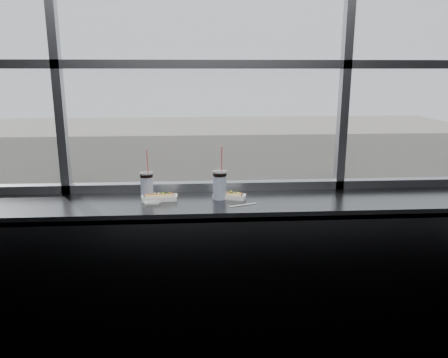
{
  "coord_description": "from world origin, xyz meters",
  "views": [
    {
      "loc": [
        -0.07,
        -1.61,
        1.96
      ],
      "look_at": [
        0.12,
        1.23,
        1.25
      ],
      "focal_mm": 35.0,
      "sensor_mm": 36.0,
      "label": 1
    }
  ],
  "objects": [
    {
      "name": "tree_left",
      "position": [
        -9.99,
        29.5,
        -7.83
      ],
      "size": [
        2.99,
        2.99,
        4.67
      ],
      "color": "#47382B",
      "rests_on": "far_sidewalk"
    },
    {
      "name": "car_far_b",
      "position": [
        1.66,
        25.5,
        -10.02
      ],
      "size": [
        2.52,
        5.6,
        1.84
      ],
      "primitive_type": "imported",
      "rotation": [
        0.0,
        0.0,
        1.61
      ],
      "color": "maroon",
      "rests_on": "street_asphalt"
    },
    {
      "name": "loose_straw",
      "position": [
        0.23,
        1.1,
        1.1
      ],
      "size": [
        0.19,
        0.07,
        0.01
      ],
      "primitive_type": "cylinder",
      "rotation": [
        0.0,
        1.57,
        0.34
      ],
      "color": "white",
      "rests_on": "counter"
    },
    {
      "name": "car_near_c",
      "position": [
        0.86,
        17.5,
        -9.9
      ],
      "size": [
        3.02,
        6.4,
        2.08
      ],
      "primitive_type": "imported",
      "rotation": [
        0.0,
        0.0,
        1.5
      ],
      "color": "maroon",
      "rests_on": "street_asphalt"
    },
    {
      "name": "hotdog_tray_left",
      "position": [
        -0.32,
        1.25,
        1.12
      ],
      "size": [
        0.24,
        0.09,
        0.06
      ],
      "rotation": [
        0.0,
        0.0,
        0.06
      ],
      "color": "white",
      "rests_on": "counter"
    },
    {
      "name": "tree_center",
      "position": [
        1.45,
        29.5,
        -8.04
      ],
      "size": [
        2.8,
        2.8,
        4.37
      ],
      "color": "#47382B",
      "rests_on": "far_sidewalk"
    },
    {
      "name": "counter",
      "position": [
        0.0,
        1.23,
        1.07
      ],
      "size": [
        6.0,
        0.55,
        0.06
      ],
      "primitive_type": "cube",
      "color": "#505154",
      "rests_on": "ground"
    },
    {
      "name": "tree_right",
      "position": [
        11.05,
        29.5,
        -7.85
      ],
      "size": [
        2.98,
        2.98,
        4.65
      ],
      "color": "#47382B",
      "rests_on": "far_sidewalk"
    },
    {
      "name": "pedestrian_d",
      "position": [
        10.59,
        29.92,
        -10.03
      ],
      "size": [
        0.62,
        0.83,
        1.86
      ],
      "primitive_type": "imported",
      "rotation": [
        0.0,
        0.0,
        4.71
      ],
      "color": "#66605B",
      "rests_on": "far_sidewalk"
    },
    {
      "name": "far_sidewalk",
      "position": [
        0.0,
        29.5,
        -10.98
      ],
      "size": [
        80.0,
        6.0,
        0.04
      ],
      "primitive_type": "cube",
      "color": "gray",
      "rests_on": "plaza_ground"
    },
    {
      "name": "far_building",
      "position": [
        0.0,
        39.5,
        -7.0
      ],
      "size": [
        50.0,
        14.0,
        8.0
      ],
      "primitive_type": "cube",
      "color": "#A1978B",
      "rests_on": "plaza_ground"
    },
    {
      "name": "soda_cup_left",
      "position": [
        -0.41,
        1.31,
        1.2
      ],
      "size": [
        0.09,
        0.09,
        0.35
      ],
      "color": "white",
      "rests_on": "counter"
    },
    {
      "name": "soda_cup_right",
      "position": [
        0.09,
        1.27,
        1.21
      ],
      "size": [
        0.1,
        0.1,
        0.37
      ],
      "color": "white",
      "rests_on": "counter"
    },
    {
      "name": "car_near_d",
      "position": [
        5.01,
        17.5,
        -9.99
      ],
      "size": [
        2.9,
        5.88,
        1.89
      ],
      "primitive_type": "imported",
      "rotation": [
        0.0,
        0.0,
        1.47
      ],
      "color": "white",
      "rests_on": "street_asphalt"
    },
    {
      "name": "window_mullions",
      "position": [
        0.0,
        1.5,
        2.3
      ],
      "size": [
        6.0,
        0.08,
        2.4
      ],
      "primitive_type": null,
      "color": "gray",
      "rests_on": "ground"
    },
    {
      "name": "plaza_ground",
      "position": [
        0.0,
        45.0,
        -11.0
      ],
      "size": [
        120.0,
        120.0,
        0.0
      ],
      "primitive_type": "plane",
      "color": "gray",
      "rests_on": "ground"
    },
    {
      "name": "wrapper",
      "position": [
        -0.36,
        1.16,
        1.11
      ],
      "size": [
        0.11,
        0.08,
        0.03
      ],
      "primitive_type": "ellipsoid",
      "color": "silver",
      "rests_on": "counter"
    },
    {
      "name": "street_asphalt",
      "position": [
        0.0,
        21.5,
        -10.97
      ],
      "size": [
        80.0,
        10.0,
        0.06
      ],
      "primitive_type": "cube",
      "color": "black",
      "rests_on": "plaza_ground"
    },
    {
      "name": "pedestrian_b",
      "position": [
        -0.65,
        29.84,
        -9.86
      ],
      "size": [
        0.73,
        0.98,
        2.2
      ],
      "primitive_type": "imported",
      "rotation": [
        0.0,
        0.0,
        1.57
      ],
      "color": "#66605B",
      "rests_on": "far_sidewalk"
    },
    {
      "name": "hotdog_tray_right",
      "position": [
        0.16,
        1.26,
        1.12
      ],
      "size": [
        0.23,
        0.13,
        0.05
      ],
      "rotation": [
        0.0,
        0.0,
        -0.29
      ],
      "color": "white",
      "rests_on": "counter"
    },
    {
      "name": "wall_back_lower",
      "position": [
        0.0,
        1.5,
        0.55
      ],
      "size": [
        6.0,
        0.0,
        6.0
      ],
      "primitive_type": "plane",
      "rotation": [
        1.57,
        0.0,
        0.0
      ],
      "color": "black",
      "rests_on": "ground"
    },
    {
      "name": "car_far_c",
      "position": [
        13.74,
        25.5,
        -9.86
      ],
      "size": [
        3.42,
        6.76,
        2.16
      ],
      "primitive_type": "imported",
      "rotation": [
        0.0,
        0.0,
        1.68
      ],
      "color": "white",
      "rests_on": "street_asphalt"
    },
    {
      "name": "counter_fascia",
      "position": [
        0.0,
        0.97,
        0.55
      ],
      "size": [
        6.0,
        0.04,
        1.04
      ],
      "primitive_type": "cube",
      "color": "#505154",
      "rests_on": "ground"
    },
    {
      "name": "window_glass",
      "position": [
        0.0,
        1.52,
        2.3
      ],
      "size": [
        6.0,
        0.0,
        6.0
      ],
      "primitive_type": "plane",
      "rotation": [
        1.57,
        0.0,
        0.0
      ],
      "color": "silver",
      "rests_on": "ground"
    },
    {
      "name": "pedestrian_a",
      "position": [
        -5.72,
        30.18,
        -9.94
      ],
      "size": [
        0.68,
        0.9,
        2.03
      ],
      "primitive_type": "imported",
      "rotation": [
        0.0,
        0.0,
        4.71
      ],
      "color": "#66605B",
      "rests_on": "far_sidewalk"
    },
    {
      "name": "car_near_b",
      "position": [
        -6.69,
        17.5,
        -9.84
      ],
      "size": [
        3.25,
        6.78,
        2.2
      ],
      "primitive_type": "imported",
      "rotation": [
        0.0,
        0.0,
        1.49
      ],
      "color": "black",
      "rests_on": "street_asphalt"
    },
    {
      "name": "pedestrian_c",
      "position": [
        4.35,
        28.36,
        -9.91
      ],
      "size": [
        0.93,
        0.7,
        2.1
      ],
      "primitive_type": "imported",
      "rotation": [
        0.0,
        0.0,
        3.14
      ],
      "color": "#66605B",
      "rests_on": "far_sidewalk"
    }
  ]
}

